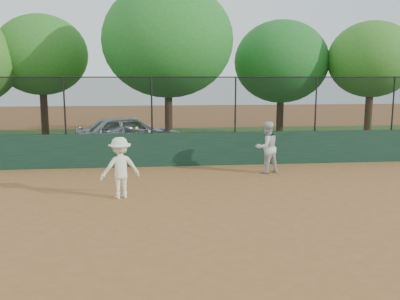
{
  "coord_description": "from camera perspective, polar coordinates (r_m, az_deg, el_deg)",
  "views": [
    {
      "loc": [
        -0.52,
        -9.83,
        3.21
      ],
      "look_at": [
        0.8,
        2.2,
        1.2
      ],
      "focal_mm": 40.0,
      "sensor_mm": 36.0,
      "label": 1
    }
  ],
  "objects": [
    {
      "name": "tree_3",
      "position": [
        23.2,
        10.39,
        11.03
      ],
      "size": [
        4.78,
        4.34,
        5.99
      ],
      "color": "#3B2513",
      "rests_on": "ground"
    },
    {
      "name": "grass_strip",
      "position": [
        22.07,
        -4.84,
        1.04
      ],
      "size": [
        36.0,
        12.0,
        0.01
      ],
      "primitive_type": "cube",
      "color": "#264917",
      "rests_on": "ground"
    },
    {
      "name": "tree_4",
      "position": [
        23.43,
        21.12,
        10.74
      ],
      "size": [
        4.24,
        3.85,
        5.84
      ],
      "color": "#4B321B",
      "rests_on": "ground"
    },
    {
      "name": "ground",
      "position": [
        10.36,
        -3.11,
        -8.64
      ],
      "size": [
        80.0,
        80.0,
        0.0
      ],
      "primitive_type": "plane",
      "color": "#9A6031",
      "rests_on": "ground"
    },
    {
      "name": "player_second",
      "position": [
        15.0,
        8.53,
        0.33
      ],
      "size": [
        1.02,
        0.91,
        1.73
      ],
      "primitive_type": "imported",
      "rotation": [
        0.0,
        0.0,
        3.51
      ],
      "color": "silver",
      "rests_on": "ground"
    },
    {
      "name": "fence_assembly",
      "position": [
        15.87,
        -4.49,
        5.88
      ],
      "size": [
        26.0,
        0.06,
        2.0
      ],
      "color": "black",
      "rests_on": "back_wall"
    },
    {
      "name": "back_wall",
      "position": [
        16.06,
        -4.32,
        0.05
      ],
      "size": [
        26.0,
        0.2,
        1.2
      ],
      "primitive_type": "cube",
      "color": "#1A3928",
      "rests_on": "ground"
    },
    {
      "name": "tree_2",
      "position": [
        20.16,
        -4.14,
        13.78
      ],
      "size": [
        5.8,
        5.27,
        7.26
      ],
      "color": "#482D19",
      "rests_on": "ground"
    },
    {
      "name": "player_main",
      "position": [
        11.98,
        -10.18,
        -2.25
      ],
      "size": [
        1.19,
        0.9,
        1.95
      ],
      "color": "white",
      "rests_on": "ground"
    },
    {
      "name": "parked_car",
      "position": [
        19.45,
        -9.06,
        2.14
      ],
      "size": [
        4.89,
        2.81,
        1.57
      ],
      "primitive_type": "imported",
      "rotation": [
        0.0,
        0.0,
        1.79
      ],
      "color": "#B5BBBF",
      "rests_on": "ground"
    },
    {
      "name": "tree_1",
      "position": [
        23.35,
        -19.67,
        11.36
      ],
      "size": [
        4.5,
        4.09,
        6.17
      ],
      "color": "#432A17",
      "rests_on": "ground"
    }
  ]
}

